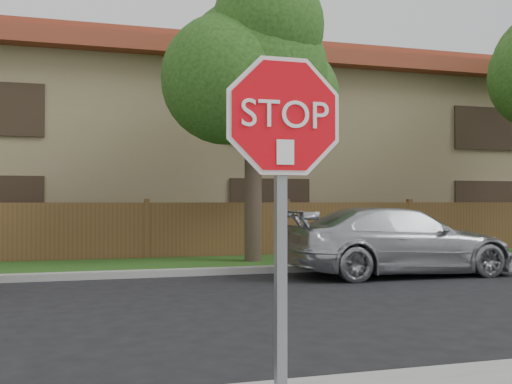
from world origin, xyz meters
name	(u,v)px	position (x,y,z in m)	size (l,w,h in m)	color
far_curb	(162,273)	(0.00, 8.15, 0.07)	(70.00, 0.30, 0.15)	gray
grass_strip	(154,266)	(0.00, 9.80, 0.06)	(70.00, 3.00, 0.12)	#1E4714
fence	(147,232)	(0.00, 11.40, 0.80)	(70.00, 0.12, 1.60)	brown
apartment_building	(130,149)	(0.00, 17.00, 3.53)	(35.20, 9.20, 7.20)	#92845A
tree_mid	(255,73)	(2.52, 9.57, 4.87)	(4.80, 3.90, 7.35)	#382B21
stop_sign	(283,169)	(-0.53, -1.48, 1.83)	(1.01, 0.13, 2.55)	gray
sedan_right	(399,241)	(5.06, 6.91, 0.75)	(2.10, 5.16, 1.50)	#B6B8BD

